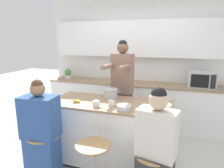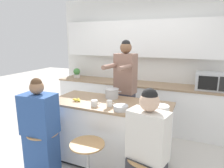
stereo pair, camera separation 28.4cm
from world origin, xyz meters
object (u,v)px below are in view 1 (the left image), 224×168
object	(u,v)px
banana_bunch	(77,101)
bar_stool_leftmost	(45,153)
microwave	(201,79)
potted_plant	(68,74)
person_seated_near	(155,156)
coffee_cup_near	(111,103)
fruit_bowl	(124,108)
bar_stool_center	(93,164)
person_cooking	(122,94)
kitchen_island	(110,132)
coffee_cup_far	(96,104)
cooking_pot	(111,93)
person_wrapped_blanket	(41,136)

from	to	relation	value
banana_bunch	bar_stool_leftmost	bearing A→B (deg)	-116.36
microwave	potted_plant	distance (m)	2.83
person_seated_near	coffee_cup_near	world-z (taller)	person_seated_near
fruit_bowl	microwave	world-z (taller)	microwave
bar_stool_center	person_cooking	distance (m)	1.34
bar_stool_leftmost	banana_bunch	world-z (taller)	banana_bunch
bar_stool_leftmost	coffee_cup_near	bearing A→B (deg)	31.69
bar_stool_leftmost	kitchen_island	bearing A→B (deg)	41.97
bar_stool_center	fruit_bowl	world-z (taller)	fruit_bowl
coffee_cup_far	cooking_pot	bearing A→B (deg)	81.57
person_seated_near	coffee_cup_near	bearing A→B (deg)	155.01
person_wrapped_blanket	coffee_cup_far	xyz separation A→B (m)	(0.57, 0.43, 0.34)
person_seated_near	banana_bunch	size ratio (longest dim) A/B	9.18
person_wrapped_blanket	potted_plant	world-z (taller)	person_wrapped_blanket
coffee_cup_far	potted_plant	xyz separation A→B (m)	(-1.39, 1.68, 0.06)
cooking_pot	fruit_bowl	bearing A→B (deg)	-54.58
bar_stool_leftmost	bar_stool_center	bearing A→B (deg)	-1.93
person_wrapped_blanket	coffee_cup_far	world-z (taller)	person_wrapped_blanket
person_wrapped_blanket	cooking_pot	bearing A→B (deg)	49.84
microwave	bar_stool_center	bearing A→B (deg)	-122.55
bar_stool_leftmost	bar_stool_center	xyz separation A→B (m)	(0.69, -0.02, 0.00)
cooking_pot	potted_plant	world-z (taller)	potted_plant
bar_stool_leftmost	fruit_bowl	xyz separation A→B (m)	(0.95, 0.37, 0.61)
bar_stool_center	coffee_cup_near	xyz separation A→B (m)	(0.06, 0.49, 0.61)
person_seated_near	banana_bunch	bearing A→B (deg)	169.19
microwave	banana_bunch	bearing A→B (deg)	-138.48
fruit_bowl	coffee_cup_near	world-z (taller)	coffee_cup_near
bar_stool_leftmost	person_cooking	distance (m)	1.49
kitchen_island	coffee_cup_far	xyz separation A→B (m)	(-0.12, -0.23, 0.50)
bar_stool_leftmost	potted_plant	bearing A→B (deg)	111.73
fruit_bowl	coffee_cup_far	world-z (taller)	coffee_cup_far
person_cooking	microwave	xyz separation A→B (m)	(1.30, 0.84, 0.17)
bar_stool_center	banana_bunch	size ratio (longest dim) A/B	4.21
kitchen_island	person_wrapped_blanket	xyz separation A→B (m)	(-0.69, -0.66, 0.16)
cooking_pot	coffee_cup_far	distance (m)	0.44
person_seated_near	microwave	xyz separation A→B (m)	(0.61, 2.08, 0.46)
bar_stool_leftmost	cooking_pot	size ratio (longest dim) A/B	2.08
coffee_cup_far	microwave	distance (m)	2.19
person_seated_near	cooking_pot	distance (m)	1.22
bar_stool_leftmost	person_cooking	world-z (taller)	person_cooking
kitchen_island	person_wrapped_blanket	distance (m)	0.97
person_wrapped_blanket	cooking_pot	xyz separation A→B (m)	(0.63, 0.86, 0.38)
coffee_cup_near	coffee_cup_far	xyz separation A→B (m)	(-0.19, -0.07, -0.00)
bar_stool_center	cooking_pot	bearing A→B (deg)	94.05
person_wrapped_blanket	fruit_bowl	distance (m)	1.09
cooking_pot	potted_plant	size ratio (longest dim) A/B	1.34
cooking_pot	person_seated_near	bearing A→B (deg)	-48.19
banana_bunch	kitchen_island	bearing A→B (deg)	17.89
kitchen_island	person_seated_near	xyz separation A→B (m)	(0.71, -0.66, 0.15)
person_wrapped_blanket	coffee_cup_far	bearing A→B (deg)	33.15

